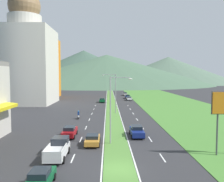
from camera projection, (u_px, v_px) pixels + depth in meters
The scene contains 36 objects.
ground_plane at pixel (119, 170), 23.01m from camera, with size 600.00×600.00×0.00m, color #2D2D30.
grass_median at pixel (111, 102), 82.87m from camera, with size 3.20×240.00×0.06m, color #518438.
grass_verge_right at pixel (168, 102), 83.22m from camera, with size 24.00×240.00×0.06m, color #477F33.
lane_dash_left_3 at pixel (73, 158), 26.16m from camera, with size 0.16×2.80×0.01m, color silver.
lane_dash_left_4 at pixel (81, 139), 33.89m from camera, with size 0.16×2.80×0.01m, color silver.
lane_dash_left_5 at pixel (86, 128), 41.62m from camera, with size 0.16×2.80×0.01m, color silver.
lane_dash_left_6 at pixel (89, 120), 49.35m from camera, with size 0.16×2.80×0.01m, color silver.
lane_dash_left_7 at pixel (92, 114), 57.08m from camera, with size 0.16×2.80×0.01m, color silver.
lane_dash_left_8 at pixel (94, 109), 64.81m from camera, with size 0.16×2.80×0.01m, color silver.
lane_dash_left_9 at pixel (95, 106), 72.55m from camera, with size 0.16×2.80×0.01m, color silver.
lane_dash_right_3 at pixel (163, 158), 26.33m from camera, with size 0.16×2.80×0.01m, color silver.
lane_dash_right_4 at pixel (150, 139), 34.06m from camera, with size 0.16×2.80×0.01m, color silver.
lane_dash_right_5 at pixel (142, 127), 41.80m from camera, with size 0.16×2.80×0.01m, color silver.
lane_dash_right_6 at pixel (137, 119), 49.53m from camera, with size 0.16×2.80×0.01m, color silver.
lane_dash_right_7 at pixel (133, 114), 57.26m from camera, with size 0.16×2.80×0.01m, color silver.
lane_dash_right_8 at pixel (130, 109), 64.99m from camera, with size 0.16×2.80×0.01m, color silver.
lane_dash_right_9 at pixel (128, 105), 72.72m from camera, with size 0.16×2.80×0.01m, color silver.
edge_line_median_left at pixel (106, 102), 82.84m from camera, with size 0.16×240.00×0.01m, color silver.
edge_line_median_right at pixel (116, 102), 82.90m from camera, with size 0.16×240.00×0.01m, color silver.
domed_building at pixel (26, 57), 77.11m from camera, with size 18.03×18.03×37.47m.
midrise_colored at pixel (37, 68), 99.66m from camera, with size 17.22×17.22×25.35m, color orange.
hill_far_left at pixel (84, 67), 293.68m from camera, with size 182.38×182.38×41.50m, color #3D5647.
hill_far_center at pixel (107, 70), 256.75m from camera, with size 224.98×224.98×32.62m, color #47664C.
hill_far_right at pixel (168, 70), 291.10m from camera, with size 166.31×166.31×33.12m, color #516B56.
street_lamp_near at pixel (113, 105), 31.42m from camera, with size 3.06×0.32×9.25m.
street_lamp_mid at pixel (114, 91), 57.29m from camera, with size 3.49×0.28×9.81m.
car_0 at pixel (125, 94), 109.26m from camera, with size 1.91×4.56×1.56m.
car_1 at pixel (70, 131), 35.47m from camera, with size 1.97×4.71×1.61m.
car_2 at pixel (102, 100), 81.27m from camera, with size 2.00×4.59×1.52m.
car_3 at pixel (128, 97), 94.99m from camera, with size 1.94×4.69×1.53m.
car_4 at pixel (92, 139), 31.33m from camera, with size 2.02×4.31×1.40m.
car_5 at pixel (129, 98), 88.11m from camera, with size 1.98×4.55×1.42m.
car_6 at pixel (137, 131), 35.67m from camera, with size 2.02×4.76×1.62m.
car_7 at pixel (40, 178), 19.32m from camera, with size 1.91×4.18×1.55m.
pickup_truck_0 at pixel (58, 149), 26.48m from camera, with size 2.18×5.40×2.00m.
motorcycle_rider at pixel (78, 115), 50.16m from camera, with size 0.36×2.00×1.80m.
Camera 1 is at (-1.10, -22.43, 9.33)m, focal length 37.10 mm.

